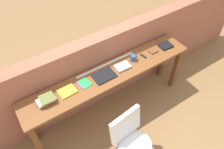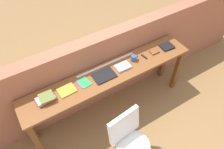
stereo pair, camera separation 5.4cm
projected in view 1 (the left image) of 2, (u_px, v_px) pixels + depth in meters
ground_plane at (121, 123)px, 3.42m from camera, size 40.00×40.00×0.00m
brick_wall_back at (98, 71)px, 3.31m from camera, size 6.00×0.20×1.26m
sideboard at (110, 80)px, 3.04m from camera, size 2.50×0.44×0.88m
chair_white_moulded at (132, 139)px, 2.68m from camera, size 0.49×0.50×0.89m
book_stack_leftmost at (46, 100)px, 2.60m from camera, size 0.23×0.18×0.07m
magazine_cycling at (67, 91)px, 2.72m from camera, size 0.22×0.18×0.02m
pamphlet_pile_colourful at (83, 83)px, 2.81m from camera, size 0.17×0.19×0.01m
book_open_centre at (104, 76)px, 2.89m from camera, size 0.30×0.21×0.02m
book_grey_hardcover at (123, 66)px, 3.00m from camera, size 0.22×0.16×0.03m
mug at (133, 58)px, 3.07m from camera, size 0.11×0.08×0.09m
multitool_folded at (143, 56)px, 3.15m from camera, size 0.04×0.11×0.02m
leather_journal_brown at (153, 51)px, 3.22m from camera, size 0.13×0.10×0.02m
book_repair_rightmost at (166, 46)px, 3.30m from camera, size 0.21×0.17×0.03m
ruler_metal_back_edge at (106, 65)px, 3.04m from camera, size 0.91×0.03×0.00m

